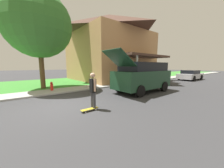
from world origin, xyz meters
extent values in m
plane|color=#333335|center=(0.00, 0.00, 0.00)|extent=(120.00, 120.00, 0.00)
cube|color=#387F2D|center=(-8.00, 6.00, 0.04)|extent=(10.00, 80.00, 0.08)
cube|color=#9E9E99|center=(-3.60, 6.00, 0.05)|extent=(1.80, 80.00, 0.10)
cube|color=tan|center=(-7.99, 8.92, 3.07)|extent=(9.22, 8.80, 5.98)
pyramid|color=#4C3328|center=(-7.99, 8.92, 7.32)|extent=(10.02, 9.60, 2.53)
cube|color=#4C3328|center=(-2.28, 8.92, 2.88)|extent=(2.60, 6.16, 0.20)
cylinder|color=silver|center=(-1.18, 6.72, 1.43)|extent=(0.16, 0.16, 2.70)
cylinder|color=brown|center=(-5.30, 0.12, 1.84)|extent=(0.36, 0.36, 3.52)
sphere|color=#38752D|center=(-5.30, 0.12, 4.95)|extent=(4.91, 4.91, 4.91)
cube|color=#193823|center=(0.32, 5.58, 0.93)|extent=(1.94, 4.47, 1.20)
cube|color=black|center=(0.32, 5.69, 1.83)|extent=(1.78, 3.48, 0.60)
cylinder|color=black|center=(-0.61, 6.96, 0.37)|extent=(0.24, 0.73, 0.73)
cylinder|color=black|center=(1.25, 6.96, 0.37)|extent=(0.24, 0.73, 0.73)
cylinder|color=black|center=(-0.61, 4.19, 0.37)|extent=(0.24, 0.73, 0.73)
cylinder|color=black|center=(1.25, 4.19, 0.37)|extent=(0.24, 0.73, 0.73)
cube|color=#193823|center=(0.32, 3.29, 2.33)|extent=(1.71, 1.35, 0.96)
cube|color=#B7B7BC|center=(-0.60, 17.21, 0.52)|extent=(1.83, 4.55, 0.65)
cube|color=black|center=(-0.60, 17.10, 1.08)|extent=(1.61, 2.37, 0.46)
cylinder|color=black|center=(-1.48, 18.58, 0.34)|extent=(0.20, 0.67, 0.67)
cylinder|color=black|center=(0.29, 18.58, 0.34)|extent=(0.20, 0.67, 0.67)
cylinder|color=black|center=(-1.48, 15.85, 0.34)|extent=(0.20, 0.67, 0.67)
cylinder|color=black|center=(0.29, 15.85, 0.34)|extent=(0.20, 0.67, 0.67)
cylinder|color=#38383D|center=(1.29, 0.87, 0.38)|extent=(0.13, 0.13, 0.77)
cylinder|color=#38383D|center=(1.46, 0.87, 0.38)|extent=(0.13, 0.13, 0.77)
cube|color=black|center=(1.37, 0.87, 1.06)|extent=(0.25, 0.20, 0.59)
sphere|color=tan|center=(1.37, 0.87, 1.50)|extent=(0.21, 0.21, 0.21)
cylinder|color=tan|center=(1.21, 0.87, 1.09)|extent=(0.09, 0.09, 0.52)
cylinder|color=tan|center=(1.53, 0.87, 1.09)|extent=(0.09, 0.09, 0.52)
cube|color=#A89323|center=(1.44, 0.65, 0.09)|extent=(0.21, 0.77, 0.02)
cylinder|color=silver|center=(1.35, 0.89, 0.03)|extent=(0.03, 0.06, 0.06)
cylinder|color=silver|center=(1.53, 0.89, 0.03)|extent=(0.03, 0.06, 0.06)
cylinder|color=silver|center=(1.35, 0.41, 0.03)|extent=(0.03, 0.06, 0.06)
cylinder|color=silver|center=(1.53, 0.41, 0.03)|extent=(0.03, 0.06, 0.06)
cylinder|color=red|center=(-3.85, 0.42, 0.33)|extent=(0.20, 0.20, 0.46)
sphere|color=red|center=(-3.85, 0.42, 0.64)|extent=(0.18, 0.18, 0.18)
camera|label=1|loc=(5.96, -1.77, 1.89)|focal=20.00mm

